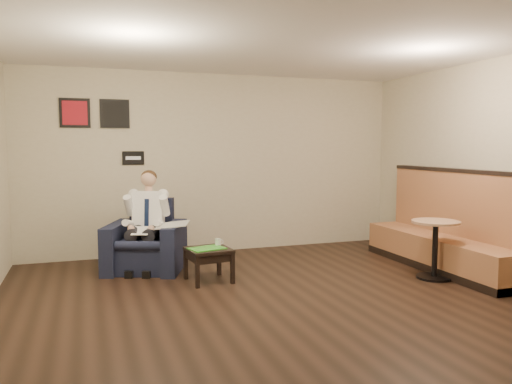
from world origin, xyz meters
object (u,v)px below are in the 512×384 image
object	(u,v)px
armchair	(146,236)
coffee_mug	(218,242)
smartphone	(208,246)
banquette	(442,220)
cafe_table	(435,250)
side_table	(209,265)
green_folder	(207,248)
seated_man	(143,224)

from	to	relation	value
armchair	coffee_mug	xyz separation A→B (m)	(0.82, -0.71, -0.01)
smartphone	banquette	bearing A→B (deg)	-6.73
banquette	cafe_table	size ratio (longest dim) A/B	3.55
side_table	smartphone	size ratio (longest dim) A/B	3.93
green_folder	banquette	world-z (taller)	banquette
green_folder	smartphone	size ratio (longest dim) A/B	3.21
seated_man	side_table	xyz separation A→B (m)	(0.71, -0.73, -0.44)
smartphone	cafe_table	xyz separation A→B (m)	(2.72, -0.95, -0.05)
seated_man	banquette	distance (m)	4.03
seated_man	green_folder	world-z (taller)	seated_man
banquette	cafe_table	bearing A→B (deg)	-136.25
banquette	cafe_table	distance (m)	0.65
coffee_mug	green_folder	bearing A→B (deg)	-139.70
green_folder	coffee_mug	bearing A→B (deg)	40.30
banquette	smartphone	bearing A→B (deg)	169.88
seated_man	cafe_table	size ratio (longest dim) A/B	1.74
side_table	green_folder	xyz separation A→B (m)	(-0.03, -0.02, 0.21)
coffee_mug	cafe_table	bearing A→B (deg)	-19.72
cafe_table	smartphone	bearing A→B (deg)	160.68
armchair	seated_man	size ratio (longest dim) A/B	0.75
armchair	cafe_table	bearing A→B (deg)	-5.13
side_table	cafe_table	size ratio (longest dim) A/B	0.69
side_table	banquette	size ratio (longest dim) A/B	0.19
armchair	side_table	distance (m)	1.11
smartphone	coffee_mug	bearing A→B (deg)	-7.10
armchair	banquette	distance (m)	4.03
coffee_mug	banquette	bearing A→B (deg)	-10.11
side_table	smartphone	distance (m)	0.26
green_folder	coffee_mug	world-z (taller)	coffee_mug
seated_man	smartphone	distance (m)	0.97
armchair	cafe_table	distance (m)	3.79
side_table	green_folder	distance (m)	0.22
banquette	coffee_mug	bearing A→B (deg)	169.89
armchair	cafe_table	world-z (taller)	armchair
smartphone	cafe_table	world-z (taller)	cafe_table
cafe_table	green_folder	bearing A→B (deg)	164.30
seated_man	banquette	size ratio (longest dim) A/B	0.49
smartphone	cafe_table	distance (m)	2.88
armchair	banquette	size ratio (longest dim) A/B	0.37
side_table	green_folder	size ratio (longest dim) A/B	1.22
side_table	cafe_table	bearing A→B (deg)	-16.25
coffee_mug	cafe_table	world-z (taller)	cafe_table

